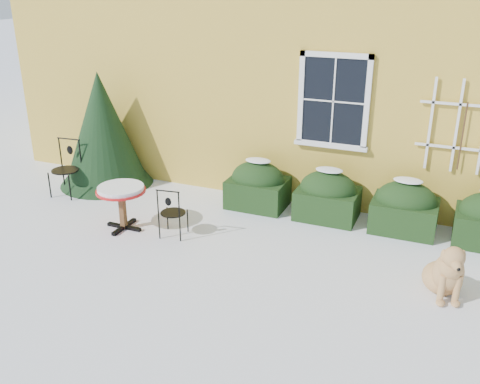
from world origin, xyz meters
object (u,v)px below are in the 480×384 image
at_px(patio_chair_far, 66,168).
at_px(dog, 446,273).
at_px(evergreen_shrub, 103,140).
at_px(patio_chair_near, 172,212).
at_px(bistro_table, 121,194).

distance_m(patio_chair_far, dog, 7.03).
distance_m(evergreen_shrub, dog, 6.88).
height_order(patio_chair_near, dog, patio_chair_near).
relative_size(bistro_table, patio_chair_near, 0.96).
bearing_deg(evergreen_shrub, dog, -14.80).
xyz_separation_m(evergreen_shrub, patio_chair_near, (2.45, -1.61, -0.49)).
height_order(bistro_table, dog, dog).
relative_size(patio_chair_near, patio_chair_far, 0.79).
bearing_deg(evergreen_shrub, patio_chair_far, -112.41).
height_order(evergreen_shrub, bistro_table, evergreen_shrub).
height_order(bistro_table, patio_chair_far, patio_chair_far).
bearing_deg(dog, bistro_table, 161.25).
height_order(patio_chair_near, patio_chair_far, patio_chair_far).
bearing_deg(bistro_table, dog, -0.83).
relative_size(bistro_table, dog, 0.88).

